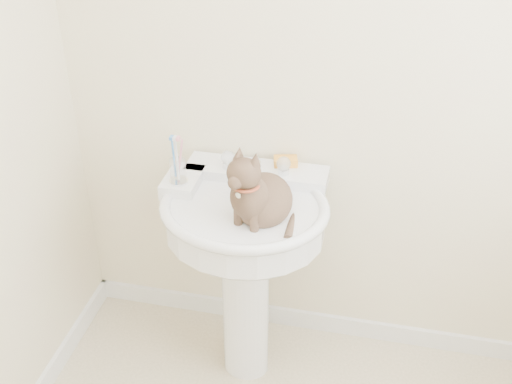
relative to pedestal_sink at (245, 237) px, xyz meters
The scene contains 7 objects.
wall_back 0.71m from the pedestal_sink, 42.33° to the left, with size 2.20×0.00×2.50m, color beige, non-canonical shape.
baseboard_back 0.77m from the pedestal_sink, 41.34° to the left, with size 2.20×0.02×0.09m, color white.
pedestal_sink is the anchor object (origin of this frame).
faucet 0.28m from the pedestal_sink, 89.03° to the left, with size 0.28×0.12×0.14m.
soap_bar 0.33m from the pedestal_sink, 66.75° to the left, with size 0.09×0.06×0.03m, color orange.
toothbrush_cup 0.35m from the pedestal_sink, behind, with size 0.07×0.07×0.19m.
cat 0.25m from the pedestal_sink, 42.03° to the right, with size 0.22×0.28×0.41m.
Camera 1 is at (0.14, -1.05, 2.11)m, focal length 45.00 mm.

